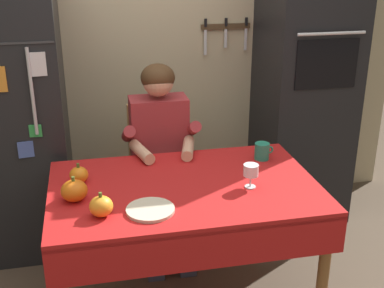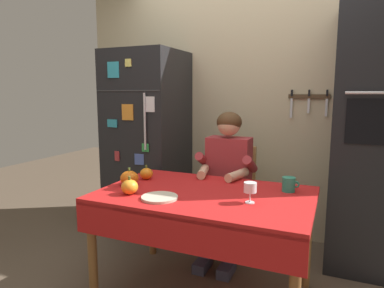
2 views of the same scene
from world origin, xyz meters
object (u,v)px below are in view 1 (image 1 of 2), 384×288
object	(u,v)px
dining_table	(185,201)
pumpkin_large	(101,206)
pumpkin_medium	(74,191)
pumpkin_small	(79,175)
refrigerator	(11,117)
wall_oven	(305,76)
chair_behind_person	(157,166)
wine_glass	(251,171)
coffee_mug	(262,151)
serving_tray	(150,210)
seated_person	(161,145)

from	to	relation	value
dining_table	pumpkin_large	bearing A→B (deg)	-154.06
pumpkin_medium	pumpkin_small	xyz separation A→B (m)	(0.02, 0.20, -0.01)
refrigerator	pumpkin_small	xyz separation A→B (m)	(0.41, -0.72, -0.12)
wall_oven	chair_behind_person	size ratio (longest dim) A/B	2.26
pumpkin_small	wine_glass	bearing A→B (deg)	-15.36
pumpkin_small	pumpkin_medium	bearing A→B (deg)	-96.38
coffee_mug	chair_behind_person	bearing A→B (deg)	135.96
dining_table	refrigerator	bearing A→B (deg)	137.09
serving_tray	chair_behind_person	bearing A→B (deg)	80.13
serving_tray	pumpkin_medium	bearing A→B (deg)	151.85
wall_oven	chair_behind_person	distance (m)	1.22
pumpkin_medium	serving_tray	size ratio (longest dim) A/B	0.56
pumpkin_large	pumpkin_medium	bearing A→B (deg)	124.26
refrigerator	pumpkin_medium	xyz separation A→B (m)	(0.39, -0.92, -0.11)
pumpkin_large	coffee_mug	bearing A→B (deg)	26.61
dining_table	coffee_mug	world-z (taller)	coffee_mug
dining_table	serving_tray	bearing A→B (deg)	-133.86
dining_table	seated_person	size ratio (longest dim) A/B	1.12
pumpkin_large	serving_tray	bearing A→B (deg)	-1.81
refrigerator	wall_oven	size ratio (longest dim) A/B	0.86
refrigerator	seated_person	size ratio (longest dim) A/B	1.45
coffee_mug	pumpkin_large	size ratio (longest dim) A/B	0.95
pumpkin_small	serving_tray	bearing A→B (deg)	-49.70
pumpkin_medium	pumpkin_small	distance (m)	0.20
seated_person	serving_tray	size ratio (longest dim) A/B	5.38
wine_glass	serving_tray	bearing A→B (deg)	-164.83
refrigerator	pumpkin_medium	bearing A→B (deg)	-67.01
serving_tray	seated_person	bearing A→B (deg)	77.93
wall_oven	serving_tray	world-z (taller)	wall_oven
chair_behind_person	coffee_mug	distance (m)	0.81
seated_person	wall_oven	bearing A→B (deg)	16.37
chair_behind_person	seated_person	world-z (taller)	seated_person
dining_table	pumpkin_large	size ratio (longest dim) A/B	11.69
refrigerator	dining_table	size ratio (longest dim) A/B	1.29
refrigerator	pumpkin_large	bearing A→B (deg)	-65.00
pumpkin_large	pumpkin_small	world-z (taller)	pumpkin_large
refrigerator	seated_person	world-z (taller)	refrigerator
dining_table	seated_person	distance (m)	0.61
chair_behind_person	seated_person	xyz separation A→B (m)	(0.00, -0.19, 0.23)
refrigerator	serving_tray	xyz separation A→B (m)	(0.74, -1.10, -0.15)
dining_table	pumpkin_large	distance (m)	0.51
seated_person	wine_glass	size ratio (longest dim) A/B	9.75
pumpkin_medium	seated_person	bearing A→B (deg)	50.52
pumpkin_medium	wall_oven	bearing A→B (deg)	30.70
seated_person	pumpkin_large	distance (m)	0.91
chair_behind_person	pumpkin_large	world-z (taller)	chair_behind_person
dining_table	chair_behind_person	bearing A→B (deg)	92.58
serving_tray	wall_oven	bearing A→B (deg)	42.18
seated_person	pumpkin_small	xyz separation A→B (m)	(-0.50, -0.44, 0.05)
pumpkin_small	serving_tray	world-z (taller)	pumpkin_small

